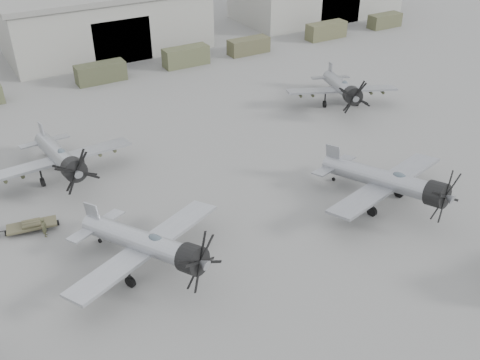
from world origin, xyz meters
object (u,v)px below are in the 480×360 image
object	(u,v)px
aircraft_far_1	(343,88)
ground_crew	(44,227)
aircraft_mid_2	(391,182)
tug_trailer	(0,231)
aircraft_far_0	(61,157)
aircraft_mid_1	(150,245)

from	to	relation	value
aircraft_far_1	ground_crew	world-z (taller)	aircraft_far_1
aircraft_mid_2	tug_trailer	bearing A→B (deg)	144.03
aircraft_mid_2	ground_crew	bearing A→B (deg)	144.81
aircraft_far_1	tug_trailer	bearing A→B (deg)	-147.12
aircraft_far_0	aircraft_mid_1	bearing A→B (deg)	-85.40
aircraft_mid_1	aircraft_mid_2	distance (m)	20.11
aircraft_far_0	tug_trailer	world-z (taller)	aircraft_far_0
aircraft_far_1	tug_trailer	world-z (taller)	aircraft_far_1
aircraft_mid_2	aircraft_far_0	xyz separation A→B (m)	(-22.03, 17.74, -0.07)
aircraft_mid_1	aircraft_far_1	xyz separation A→B (m)	(29.67, 15.37, -0.07)
ground_crew	aircraft_mid_1	bearing A→B (deg)	-128.36
ground_crew	aircraft_mid_2	bearing A→B (deg)	-95.15
aircraft_mid_2	ground_crew	size ratio (longest dim) A/B	8.04
aircraft_far_0	aircraft_far_1	xyz separation A→B (m)	(31.74, 0.01, -0.03)
aircraft_far_1	ground_crew	bearing A→B (deg)	-143.77
aircraft_far_1	aircraft_mid_1	bearing A→B (deg)	-128.32
aircraft_far_0	ground_crew	world-z (taller)	aircraft_far_0
aircraft_mid_2	aircraft_far_0	size ratio (longest dim) A/B	1.04
aircraft_mid_2	tug_trailer	distance (m)	30.96
aircraft_far_0	tug_trailer	xyz separation A→B (m)	(-6.45, -5.76, -1.84)
aircraft_far_0	tug_trailer	size ratio (longest dim) A/B	1.94
aircraft_mid_1	aircraft_far_0	bearing A→B (deg)	74.26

